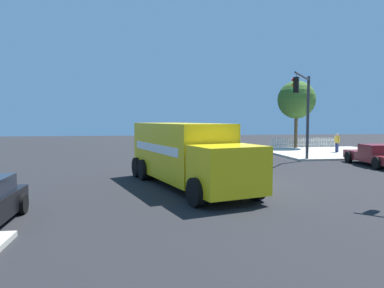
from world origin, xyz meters
TOP-DOWN VIEW (x-y plane):
  - ground_plane at (0.00, 0.00)m, footprint 100.00×100.00m
  - sidewalk_corner_near at (-12.56, -12.56)m, footprint 10.77×10.77m
  - delivery_truck at (2.06, 1.04)m, footprint 4.94×8.91m
  - traffic_light_secondary at (-6.98, -6.32)m, footprint 2.88×3.91m
  - pickup_maroon at (-10.95, -4.10)m, footprint 2.65×5.37m
  - pedestrian_near_corner at (-12.83, -12.02)m, footprint 0.32×0.50m
  - picket_fence_run at (-12.56, -17.70)m, footprint 7.12×0.05m
  - shade_tree_near at (-11.42, -17.21)m, footprint 3.73×3.73m

SIDE VIEW (x-z plane):
  - ground_plane at x=0.00m, z-range 0.00..0.00m
  - sidewalk_corner_near at x=-12.56m, z-range 0.00..0.14m
  - picket_fence_run at x=-12.56m, z-range 0.15..1.10m
  - pickup_maroon at x=-10.95m, z-range 0.04..1.42m
  - pedestrian_near_corner at x=-12.83m, z-range 0.25..1.85m
  - delivery_truck at x=2.06m, z-range 0.08..2.86m
  - traffic_light_secondary at x=-6.98m, z-range 1.10..6.99m
  - shade_tree_near at x=-11.42m, z-range 1.58..8.22m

